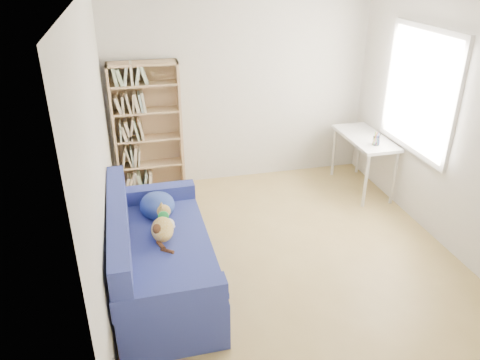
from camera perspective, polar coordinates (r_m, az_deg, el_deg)
The scene contains 6 objects.
ground at distance 5.08m, azimuth 5.42°, elevation -8.95°, with size 4.00×4.00×0.00m, color #A78A4B.
room_shell at distance 4.42m, azimuth 7.40°, elevation 9.13°, with size 3.54×4.04×2.62m.
sofa at distance 4.49m, azimuth -10.02°, elevation -9.19°, with size 0.91×1.86×0.91m.
bookshelf at distance 6.14m, azimuth -11.12°, elevation 5.47°, with size 0.86×0.27×1.72m.
desk at distance 6.33m, azimuth 14.97°, elevation 4.41°, with size 0.49×1.06×0.75m.
pen_cup at distance 6.03m, azimuth 16.28°, elevation 4.70°, with size 0.09×0.09×0.17m.
Camera 1 is at (-1.43, -3.91, 2.91)m, focal length 35.00 mm.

